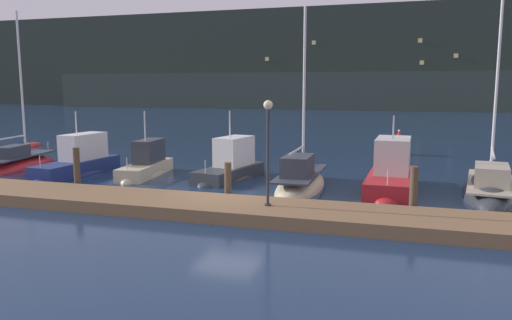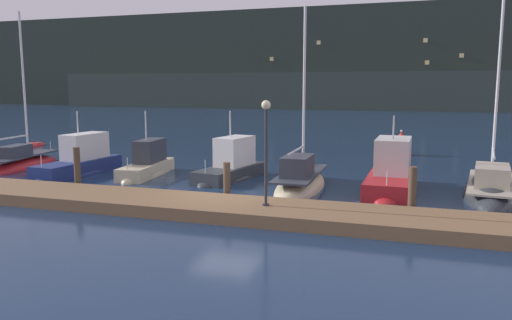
# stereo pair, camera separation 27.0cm
# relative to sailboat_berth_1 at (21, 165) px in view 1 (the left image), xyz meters

# --- Properties ---
(ground_plane) EXTENTS (400.00, 400.00, 0.00)m
(ground_plane) POSITION_rel_sailboat_berth_1_xyz_m (14.19, -4.72, -0.17)
(ground_plane) COLOR #192D4C
(dock) EXTENTS (35.41, 2.80, 0.45)m
(dock) POSITION_rel_sailboat_berth_1_xyz_m (14.19, -6.30, 0.06)
(dock) COLOR brown
(dock) RESTS_ON ground
(mooring_pile_1) EXTENTS (0.28, 0.28, 1.97)m
(mooring_pile_1) POSITION_rel_sailboat_berth_1_xyz_m (7.24, -4.65, 0.82)
(mooring_pile_1) COLOR #4C3D2D
(mooring_pile_1) RESTS_ON ground
(mooring_pile_2) EXTENTS (0.28, 0.28, 1.65)m
(mooring_pile_2) POSITION_rel_sailboat_berth_1_xyz_m (14.19, -4.65, 0.65)
(mooring_pile_2) COLOR #4C3D2D
(mooring_pile_2) RESTS_ON ground
(mooring_pile_3) EXTENTS (0.28, 0.28, 1.80)m
(mooring_pile_3) POSITION_rel_sailboat_berth_1_xyz_m (21.15, -4.65, 0.73)
(mooring_pile_3) COLOR #4C3D2D
(mooring_pile_3) RESTS_ON ground
(sailboat_berth_1) EXTENTS (2.55, 6.32, 9.26)m
(sailboat_berth_1) POSITION_rel_sailboat_berth_1_xyz_m (0.00, 0.00, 0.00)
(sailboat_berth_1) COLOR red
(sailboat_berth_1) RESTS_ON ground
(motorboat_berth_2) EXTENTS (2.07, 6.04, 3.77)m
(motorboat_berth_2) POSITION_rel_sailboat_berth_1_xyz_m (4.38, -0.73, 0.25)
(motorboat_berth_2) COLOR navy
(motorboat_berth_2) RESTS_ON ground
(motorboat_berth_3) EXTENTS (1.96, 5.17, 3.93)m
(motorboat_berth_3) POSITION_rel_sailboat_berth_1_xyz_m (8.00, -0.07, 0.13)
(motorboat_berth_3) COLOR beige
(motorboat_berth_3) RESTS_ON ground
(motorboat_berth_4) EXTENTS (2.67, 5.26, 3.86)m
(motorboat_berth_4) POSITION_rel_sailboat_berth_1_xyz_m (12.47, 0.35, 0.23)
(motorboat_berth_4) COLOR #2D3338
(motorboat_berth_4) RESTS_ON ground
(sailboat_berth_5) EXTENTS (2.04, 6.50, 8.76)m
(sailboat_berth_5) POSITION_rel_sailboat_berth_1_xyz_m (16.32, -0.99, 0.00)
(sailboat_berth_5) COLOR beige
(sailboat_berth_5) RESTS_ON ground
(motorboat_berth_6) EXTENTS (2.26, 6.14, 3.97)m
(motorboat_berth_6) POSITION_rel_sailboat_berth_1_xyz_m (20.25, -0.22, 0.23)
(motorboat_berth_6) COLOR red
(motorboat_berth_6) RESTS_ON ground
(sailboat_berth_7) EXTENTS (3.00, 7.45, 9.79)m
(sailboat_berth_7) POSITION_rel_sailboat_berth_1_xyz_m (24.32, 0.19, -0.05)
(sailboat_berth_7) COLOR #2D3338
(sailboat_berth_7) RESTS_ON ground
(channel_buoy) EXTENTS (1.50, 1.50, 1.69)m
(channel_buoy) POSITION_rel_sailboat_berth_1_xyz_m (20.28, 12.06, 0.43)
(channel_buoy) COLOR red
(channel_buoy) RESTS_ON ground
(dock_lamppost) EXTENTS (0.32, 0.32, 3.66)m
(dock_lamppost) POSITION_rel_sailboat_berth_1_xyz_m (16.29, -6.31, 2.76)
(dock_lamppost) COLOR #2D2D33
(dock_lamppost) RESTS_ON dock
(hillside_backdrop) EXTENTS (240.00, 23.00, 20.70)m
(hillside_backdrop) POSITION_rel_sailboat_berth_1_xyz_m (14.57, 87.34, 9.40)
(hillside_backdrop) COLOR #28332D
(hillside_backdrop) RESTS_ON ground
(rowboat_adrift) EXTENTS (1.75, 2.98, 0.56)m
(rowboat_adrift) POSITION_rel_sailboat_berth_1_xyz_m (-6.87, 8.64, -0.16)
(rowboat_adrift) COLOR red
(rowboat_adrift) RESTS_ON ground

